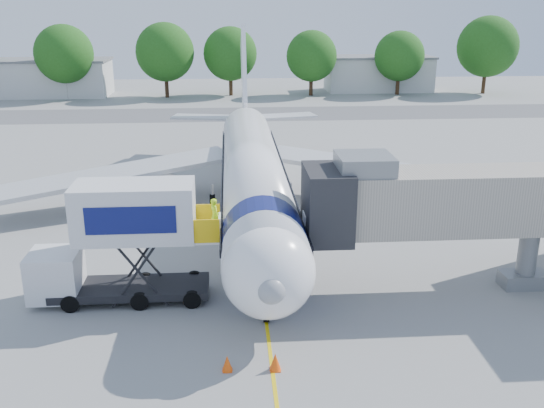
{
  "coord_description": "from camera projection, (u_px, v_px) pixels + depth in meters",
  "views": [
    {
      "loc": [
        -1.4,
        -32.38,
        12.83
      ],
      "look_at": [
        0.7,
        -3.26,
        3.2
      ],
      "focal_mm": 40.0,
      "sensor_mm": 36.0,
      "label": 1
    }
  ],
  "objects": [
    {
      "name": "ground",
      "position": [
        256.0,
        239.0,
        34.79
      ],
      "size": [
        160.0,
        160.0,
        0.0
      ],
      "primitive_type": "plane",
      "color": "gray",
      "rests_on": "ground"
    },
    {
      "name": "guidance_line",
      "position": [
        256.0,
        239.0,
        34.78
      ],
      "size": [
        0.15,
        70.0,
        0.01
      ],
      "primitive_type": "cube",
      "color": "yellow",
      "rests_on": "ground"
    },
    {
      "name": "taxiway_strip",
      "position": [
        240.0,
        114.0,
        74.57
      ],
      "size": [
        120.0,
        10.0,
        0.01
      ],
      "primitive_type": "cube",
      "color": "#59595B",
      "rests_on": "ground"
    },
    {
      "name": "aircraft",
      "position": [
        252.0,
        171.0,
        37.77
      ],
      "size": [
        34.17,
        37.73,
        11.35
      ],
      "color": "white",
      "rests_on": "ground"
    },
    {
      "name": "jet_bridge",
      "position": [
        439.0,
        202.0,
        27.34
      ],
      "size": [
        13.9,
        3.2,
        6.6
      ],
      "color": "#ACA393",
      "rests_on": "ground"
    },
    {
      "name": "catering_hiloader",
      "position": [
        122.0,
        243.0,
        26.86
      ],
      "size": [
        8.58,
        2.44,
        5.5
      ],
      "color": "black",
      "rests_on": "ground"
    },
    {
      "name": "safety_cone_a",
      "position": [
        227.0,
        363.0,
        22.23
      ],
      "size": [
        0.39,
        0.39,
        0.63
      ],
      "color": "#F7500D",
      "rests_on": "ground"
    },
    {
      "name": "safety_cone_b",
      "position": [
        275.0,
        362.0,
        22.26
      ],
      "size": [
        0.44,
        0.44,
        0.69
      ],
      "color": "#F7500D",
      "rests_on": "ground"
    },
    {
      "name": "outbuilding_left",
      "position": [
        46.0,
        77.0,
        88.87
      ],
      "size": [
        18.4,
        8.4,
        5.3
      ],
      "color": "silver",
      "rests_on": "ground"
    },
    {
      "name": "outbuilding_right",
      "position": [
        378.0,
        73.0,
        94.18
      ],
      "size": [
        16.4,
        7.4,
        5.3
      ],
      "color": "silver",
      "rests_on": "ground"
    },
    {
      "name": "tree_b",
      "position": [
        64.0,
        54.0,
        84.48
      ],
      "size": [
        8.11,
        8.11,
        10.34
      ],
      "color": "#382314",
      "rests_on": "ground"
    },
    {
      "name": "tree_c",
      "position": [
        165.0,
        52.0,
        86.08
      ],
      "size": [
        8.28,
        8.28,
        10.56
      ],
      "color": "#382314",
      "rests_on": "ground"
    },
    {
      "name": "tree_d",
      "position": [
        230.0,
        54.0,
        88.13
      ],
      "size": [
        7.77,
        7.77,
        9.91
      ],
      "color": "#382314",
      "rests_on": "ground"
    },
    {
      "name": "tree_e",
      "position": [
        312.0,
        56.0,
        88.23
      ],
      "size": [
        7.37,
        7.37,
        9.39
      ],
      "color": "#382314",
      "rests_on": "ground"
    },
    {
      "name": "tree_f",
      "position": [
        399.0,
        56.0,
        89.04
      ],
      "size": [
        7.28,
        7.28,
        9.28
      ],
      "color": "#382314",
      "rests_on": "ground"
    },
    {
      "name": "tree_g",
      "position": [
        488.0,
        47.0,
        89.76
      ],
      "size": [
        8.92,
        8.92,
        11.38
      ],
      "color": "#382314",
      "rests_on": "ground"
    }
  ]
}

